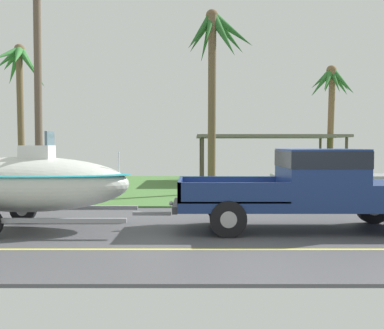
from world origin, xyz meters
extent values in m
cube|color=#4C4C51|center=(0.00, 0.00, -0.03)|extent=(36.00, 8.00, 0.06)
cube|color=#477538|center=(0.00, 11.00, 0.00)|extent=(36.00, 14.00, 0.11)
cube|color=#DBCC4C|center=(0.00, -1.80, 0.00)|extent=(34.20, 0.12, 0.01)
cube|color=navy|center=(0.76, 0.26, 0.63)|extent=(5.80, 1.98, 0.22)
cube|color=navy|center=(1.16, 0.26, 1.32)|extent=(1.74, 1.98, 1.16)
cube|color=black|center=(1.16, 0.26, 1.67)|extent=(1.76, 2.00, 0.38)
cube|color=#112047|center=(-0.93, 0.26, 0.76)|extent=(2.44, 1.98, 0.04)
cube|color=navy|center=(-0.93, 1.21, 0.96)|extent=(2.44, 0.08, 0.45)
cube|color=navy|center=(-0.93, -0.69, 0.96)|extent=(2.44, 0.08, 0.45)
cube|color=navy|center=(-2.10, 0.26, 0.96)|extent=(0.08, 1.98, 0.45)
cube|color=#333338|center=(-2.20, 0.26, 0.57)|extent=(0.12, 1.78, 0.16)
sphere|color=#B2B2B7|center=(-2.32, 0.26, 0.62)|extent=(0.10, 0.10, 0.10)
cylinder|color=black|center=(2.76, 1.14, 0.40)|extent=(0.80, 0.28, 0.80)
cylinder|color=#9E9EA3|center=(2.76, 1.14, 0.40)|extent=(0.36, 0.29, 0.36)
cylinder|color=black|center=(-1.05, 1.14, 0.40)|extent=(0.80, 0.28, 0.80)
cylinder|color=#9E9EA3|center=(-1.05, 1.14, 0.40)|extent=(0.36, 0.29, 0.36)
cylinder|color=black|center=(-1.05, -0.62, 0.40)|extent=(0.80, 0.28, 0.80)
cylinder|color=#9E9EA3|center=(-1.05, -0.62, 0.40)|extent=(0.36, 0.29, 0.36)
cube|color=gray|center=(-2.77, 0.26, 0.38)|extent=(0.90, 0.10, 0.08)
cube|color=gray|center=(-5.69, 1.27, 0.38)|extent=(4.94, 0.12, 0.10)
cube|color=gray|center=(-5.69, -0.75, 0.38)|extent=(4.94, 0.12, 0.10)
cylinder|color=black|center=(-6.19, 1.33, 0.32)|extent=(0.64, 0.22, 0.64)
cylinder|color=#9E9EA3|center=(-6.19, 1.33, 0.32)|extent=(0.29, 0.23, 0.29)
ellipsoid|color=silver|center=(-5.69, 0.26, 1.07)|extent=(4.78, 1.96, 1.29)
ellipsoid|color=teal|center=(-5.69, 0.26, 1.30)|extent=(4.87, 2.00, 0.12)
cube|color=silver|center=(-5.45, 0.26, 1.66)|extent=(0.70, 0.60, 0.65)
cube|color=slate|center=(-5.15, 0.26, 2.13)|extent=(0.06, 0.56, 0.36)
cylinder|color=silver|center=(-3.54, 0.26, 1.58)|extent=(0.04, 0.04, 0.50)
cube|color=beige|center=(-8.78, 8.70, 0.53)|extent=(4.31, 1.90, 0.70)
cube|color=black|center=(-8.99, 8.70, 1.13)|extent=(2.42, 1.75, 0.50)
cylinder|color=black|center=(-7.31, 9.56, 0.33)|extent=(0.66, 0.22, 0.66)
cylinder|color=#9E9EA3|center=(-7.31, 9.56, 0.33)|extent=(0.30, 0.23, 0.30)
cylinder|color=black|center=(-7.31, 7.84, 0.33)|extent=(0.66, 0.22, 0.66)
cylinder|color=#9E9EA3|center=(-7.31, 7.84, 0.33)|extent=(0.30, 0.23, 0.30)
cube|color=#99999E|center=(3.45, 6.58, 0.53)|extent=(4.48, 1.76, 0.70)
cube|color=black|center=(3.23, 6.58, 1.13)|extent=(2.51, 1.62, 0.50)
cylinder|color=black|center=(4.97, 7.38, 0.33)|extent=(0.66, 0.22, 0.66)
cylinder|color=#9E9EA3|center=(4.97, 7.38, 0.33)|extent=(0.30, 0.23, 0.30)
cylinder|color=black|center=(4.97, 5.79, 0.33)|extent=(0.66, 0.22, 0.66)
cylinder|color=#9E9EA3|center=(4.97, 5.79, 0.33)|extent=(0.30, 0.23, 0.30)
cylinder|color=black|center=(1.93, 7.38, 0.33)|extent=(0.66, 0.22, 0.66)
cylinder|color=#9E9EA3|center=(1.93, 7.38, 0.33)|extent=(0.30, 0.23, 0.30)
cylinder|color=black|center=(1.93, 5.79, 0.33)|extent=(0.66, 0.22, 0.66)
cylinder|color=#9E9EA3|center=(1.93, 5.79, 0.33)|extent=(0.30, 0.23, 0.30)
cylinder|color=#4C4238|center=(5.46, 15.74, 1.17)|extent=(0.14, 0.14, 2.35)
cylinder|color=#4C4238|center=(5.46, 11.27, 1.17)|extent=(0.14, 0.14, 2.35)
cylinder|color=#4C4238|center=(-1.33, 15.74, 1.17)|extent=(0.14, 0.14, 2.35)
cylinder|color=#4C4238|center=(-1.33, 11.27, 1.17)|extent=(0.14, 0.14, 2.35)
cube|color=#6B665B|center=(2.06, 13.51, 2.42)|extent=(7.29, 4.96, 0.14)
cylinder|color=brown|center=(5.60, 14.26, 2.97)|extent=(0.34, 0.75, 5.96)
cone|color=#2D6B2D|center=(6.07, 14.35, 5.44)|extent=(1.20, 0.49, 1.22)
cone|color=#2D6B2D|center=(6.18, 14.72, 5.35)|extent=(1.60, 1.39, 1.51)
cone|color=#2D6B2D|center=(5.60, 14.87, 5.44)|extent=(0.44, 1.49, 1.34)
cone|color=#2D6B2D|center=(5.23, 14.92, 5.55)|extent=(1.10, 1.60, 1.09)
cone|color=#2D6B2D|center=(5.12, 14.42, 5.29)|extent=(1.25, 0.65, 1.49)
cone|color=#2D6B2D|center=(4.99, 13.97, 5.24)|extent=(1.63, 1.06, 1.68)
cone|color=#2D6B2D|center=(5.24, 13.69, 5.34)|extent=(1.11, 1.51, 1.46)
cone|color=#2D6B2D|center=(5.65, 13.70, 5.30)|extent=(0.44, 1.39, 1.51)
cone|color=#2D6B2D|center=(6.03, 13.77, 5.28)|extent=(1.40, 1.49, 1.64)
sphere|color=brown|center=(5.60, 14.26, 5.95)|extent=(0.54, 0.54, 0.54)
cylinder|color=brown|center=(-9.94, 11.41, 3.24)|extent=(0.31, 0.48, 6.49)
cone|color=#387A38|center=(-9.48, 11.33, 5.86)|extent=(1.31, 0.63, 1.49)
cone|color=#387A38|center=(-9.49, 11.86, 5.64)|extent=(1.32, 1.33, 1.89)
cone|color=#387A38|center=(-9.77, 11.93, 6.04)|extent=(0.68, 1.33, 1.12)
cone|color=#387A38|center=(-10.42, 12.00, 5.74)|extent=(1.47, 1.67, 1.77)
cone|color=#387A38|center=(-10.44, 11.72, 6.03)|extent=(1.43, 1.09, 1.22)
cone|color=#387A38|center=(-10.44, 11.20, 5.98)|extent=(1.34, 0.80, 1.24)
cone|color=#387A38|center=(-10.32, 10.67, 6.09)|extent=(1.10, 1.73, 1.06)
cone|color=#387A38|center=(-9.82, 10.82, 6.07)|extent=(0.69, 1.49, 1.17)
cone|color=#387A38|center=(-9.44, 11.12, 5.83)|extent=(1.32, 0.94, 1.50)
sphere|color=brown|center=(-9.94, 11.41, 6.48)|extent=(0.49, 0.49, 0.49)
cylinder|color=brown|center=(-1.05, 7.64, 3.50)|extent=(0.31, 0.84, 7.00)
cone|color=#286028|center=(-0.25, 7.67, 6.42)|extent=(1.85, 0.49, 1.48)
cone|color=#286028|center=(-0.38, 8.22, 6.39)|extent=(1.75, 1.60, 1.52)
cone|color=#286028|center=(-1.25, 8.27, 6.22)|extent=(0.75, 1.57, 1.74)
cone|color=#286028|center=(-1.48, 7.88, 6.34)|extent=(1.26, 0.90, 1.52)
cone|color=#286028|center=(-1.51, 7.31, 6.30)|extent=(1.39, 1.14, 1.64)
cone|color=#286028|center=(-1.18, 7.14, 6.40)|extent=(0.61, 1.30, 1.39)
cone|color=#286028|center=(-0.64, 7.16, 6.13)|extent=(1.34, 1.48, 1.97)
sphere|color=brown|center=(-1.05, 7.64, 7.00)|extent=(0.50, 0.50, 0.50)
cylinder|color=brown|center=(-6.78, 4.41, 3.92)|extent=(0.24, 0.24, 7.83)
camera|label=1|loc=(-1.83, -10.57, 2.00)|focal=43.40mm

